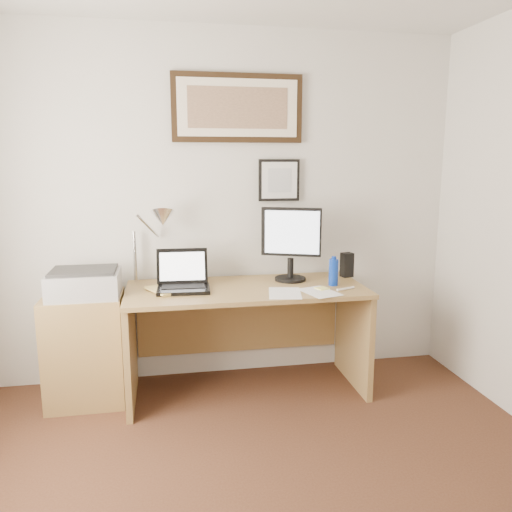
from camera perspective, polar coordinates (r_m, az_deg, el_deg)
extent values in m
cube|color=silver|center=(3.63, -4.45, 5.44)|extent=(3.50, 0.02, 2.50)
cube|color=olive|center=(3.54, -18.87, -10.03)|extent=(0.50, 0.40, 0.73)
cylinder|color=#0C30A3|center=(3.44, 8.85, -1.85)|extent=(0.06, 0.06, 0.18)
cylinder|color=#0C30A3|center=(3.42, 8.90, -0.20)|extent=(0.03, 0.03, 0.02)
cube|color=black|center=(3.71, 10.34, -1.00)|extent=(0.09, 0.08, 0.18)
cube|color=white|center=(3.23, 3.32, -4.26)|extent=(0.26, 0.33, 0.00)
cube|color=white|center=(3.27, 7.29, -4.10)|extent=(0.26, 0.32, 0.00)
cube|color=#FFFA78|center=(3.34, 7.56, -3.69)|extent=(0.10, 0.10, 0.01)
cylinder|color=white|center=(3.35, 10.20, -3.71)|extent=(0.14, 0.06, 0.02)
imported|color=tan|center=(3.28, -11.68, -4.07)|extent=(0.29, 0.32, 0.02)
cube|color=olive|center=(3.38, -1.12, -3.83)|extent=(1.60, 0.70, 0.03)
cube|color=olive|center=(3.46, -14.16, -10.33)|extent=(0.04, 0.65, 0.72)
cube|color=olive|center=(3.69, 11.09, -8.85)|extent=(0.04, 0.65, 0.72)
cube|color=olive|center=(3.77, -1.92, -6.76)|extent=(1.50, 0.03, 0.55)
cube|color=black|center=(3.30, -8.29, -3.79)|extent=(0.35, 0.26, 0.02)
cube|color=black|center=(3.33, -8.31, -3.43)|extent=(0.29, 0.14, 0.00)
cube|color=black|center=(3.41, -8.43, -1.14)|extent=(0.34, 0.09, 0.23)
cube|color=white|center=(3.40, -8.43, -1.17)|extent=(0.30, 0.07, 0.18)
cylinder|color=black|center=(3.57, 3.94, -2.62)|extent=(0.22, 0.22, 0.02)
cylinder|color=black|center=(3.55, 3.96, -1.37)|extent=(0.04, 0.04, 0.14)
cube|color=black|center=(3.50, 4.05, 2.76)|extent=(0.40, 0.19, 0.34)
cube|color=silver|center=(3.48, 4.13, 2.72)|extent=(0.36, 0.14, 0.30)
cube|color=#9F9FA2|center=(3.39, -19.00, -3.07)|extent=(0.44, 0.34, 0.16)
cube|color=#2C2C2C|center=(3.37, -19.10, -1.59)|extent=(0.40, 0.30, 0.02)
cylinder|color=silver|center=(3.58, -13.66, -0.09)|extent=(0.02, 0.02, 0.36)
cylinder|color=silver|center=(3.48, -12.23, 3.34)|extent=(0.15, 0.23, 0.19)
cone|color=silver|center=(3.41, -10.62, 4.26)|extent=(0.16, 0.18, 0.15)
cube|color=black|center=(3.62, -2.11, 16.54)|extent=(0.92, 0.03, 0.47)
cube|color=#F1E4C9|center=(3.60, -2.07, 16.57)|extent=(0.84, 0.01, 0.39)
cube|color=brown|center=(3.60, -2.06, 16.58)|extent=(0.70, 0.00, 0.28)
cube|color=black|center=(3.66, 2.65, 8.65)|extent=(0.30, 0.02, 0.30)
cube|color=white|center=(3.65, 2.70, 8.64)|extent=(0.26, 0.00, 0.26)
cube|color=#B2B7BC|center=(3.65, 2.71, 8.64)|extent=(0.17, 0.00, 0.17)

